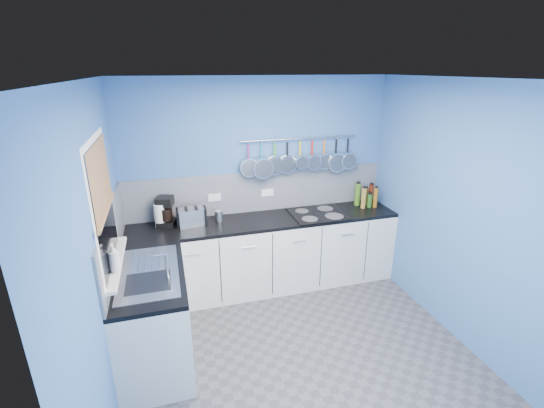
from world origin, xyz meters
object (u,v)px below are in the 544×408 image
canister (219,216)px  hob (318,214)px  paper_towel (160,216)px  soap_bottle_b (115,259)px  toaster (192,217)px  soap_bottle_a (114,258)px  coffee_maker (166,212)px

canister → hob: size_ratio=0.20×
paper_towel → soap_bottle_b: bearing=-106.6°
toaster → canister: 0.31m
soap_bottle_a → toaster: 1.34m
soap_bottle_b → canister: (0.99, 1.12, -0.17)m
soap_bottle_b → toaster: (0.68, 1.10, -0.14)m
soap_bottle_a → soap_bottle_b: (0.00, 0.04, -0.03)m
paper_towel → hob: size_ratio=0.41×
coffee_maker → hob: (1.77, -0.17, -0.16)m
canister → hob: 1.19m
paper_towel → hob: 1.85m
soap_bottle_a → hob: 2.43m
coffee_maker → canister: (0.58, -0.05, -0.10)m
paper_towel → toaster: size_ratio=0.86×
soap_bottle_a → toaster: size_ratio=0.78×
soap_bottle_b → soap_bottle_a: bearing=-90.0°
hob → soap_bottle_a: bearing=-154.4°
soap_bottle_b → coffee_maker: bearing=70.8°
paper_towel → hob: (1.84, -0.14, -0.13)m
soap_bottle_a → paper_towel: bearing=73.9°
paper_towel → canister: 0.65m
hob → toaster: bearing=176.4°
soap_bottle_a → canister: bearing=49.4°
canister → hob: canister is taller
paper_towel → canister: paper_towel is taller
soap_bottle_a → hob: size_ratio=0.37×
canister → hob: bearing=-5.7°
soap_bottle_a → hob: soap_bottle_a is taller
toaster → paper_towel: bearing=162.1°
soap_bottle_b → paper_towel: soap_bottle_b is taller
soap_bottle_b → hob: soap_bottle_b is taller
soap_bottle_a → paper_towel: (0.34, 1.18, -0.14)m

